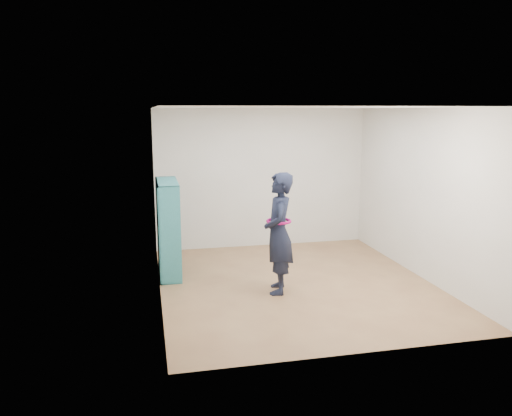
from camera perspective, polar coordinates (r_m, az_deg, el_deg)
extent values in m
plane|color=brown|center=(7.60, 4.58, -8.62)|extent=(4.50, 4.50, 0.00)
plane|color=white|center=(7.16, 4.90, 11.38)|extent=(4.50, 4.50, 0.00)
cube|color=beige|center=(6.95, -11.22, 0.44)|extent=(0.02, 4.50, 2.60)
cube|color=beige|center=(8.08, 18.41, 1.56)|extent=(0.02, 4.50, 2.60)
cube|color=beige|center=(9.41, 0.69, 3.40)|extent=(4.00, 0.02, 2.60)
cube|color=beige|center=(5.21, 12.06, -3.13)|extent=(4.00, 0.02, 2.60)
cube|color=teal|center=(7.44, -9.81, -3.19)|extent=(0.33, 0.02, 1.49)
cube|color=teal|center=(8.51, -10.18, -1.41)|extent=(0.33, 0.02, 1.49)
cube|color=teal|center=(8.17, -9.83, -7.25)|extent=(0.33, 1.12, 0.02)
cube|color=teal|center=(7.84, -10.18, 2.98)|extent=(0.33, 1.12, 0.02)
cube|color=teal|center=(7.97, -11.09, -2.28)|extent=(0.02, 1.12, 1.49)
cube|color=teal|center=(7.80, -9.94, -2.53)|extent=(0.30, 0.02, 1.44)
cube|color=teal|center=(8.15, -10.06, -1.96)|extent=(0.30, 0.02, 1.44)
cube|color=teal|center=(8.06, -9.92, -4.73)|extent=(0.30, 1.07, 0.02)
cube|color=teal|center=(7.97, -10.00, -2.24)|extent=(0.30, 1.07, 0.02)
cube|color=teal|center=(7.90, -10.09, 0.31)|extent=(0.30, 1.07, 0.02)
cube|color=beige|center=(7.81, -9.57, -7.72)|extent=(0.20, 0.13, 0.05)
cube|color=black|center=(7.63, -9.59, -4.65)|extent=(0.17, 0.15, 0.22)
cube|color=maroon|center=(7.54, -9.68, -1.98)|extent=(0.17, 0.15, 0.24)
cube|color=silver|center=(7.53, -9.84, 0.19)|extent=(0.20, 0.13, 0.08)
cube|color=navy|center=(8.07, -9.65, -6.34)|extent=(0.17, 0.15, 0.25)
cube|color=brown|center=(7.98, -9.73, -3.98)|extent=(0.17, 0.15, 0.22)
cube|color=#BFB28C|center=(7.96, -9.88, -1.98)|extent=(0.20, 0.13, 0.05)
cube|color=#26594C|center=(7.82, -9.90, 1.26)|extent=(0.17, 0.15, 0.26)
cube|color=beige|center=(8.42, -9.77, -5.80)|extent=(0.17, 0.15, 0.20)
cube|color=black|center=(8.39, -9.92, -3.75)|extent=(0.20, 0.13, 0.08)
cube|color=maroon|center=(8.24, -9.93, -0.98)|extent=(0.17, 0.15, 0.21)
cube|color=silver|center=(8.18, -10.02, 1.52)|extent=(0.17, 0.15, 0.21)
imported|color=black|center=(7.03, 2.61, -2.90)|extent=(0.54, 0.71, 1.72)
torus|color=#A50C63|center=(6.99, 2.62, -1.50)|extent=(0.43, 0.43, 0.04)
cube|color=silver|center=(7.08, 1.36, -1.84)|extent=(0.01, 0.09, 0.13)
cube|color=black|center=(7.08, 1.36, -1.84)|extent=(0.01, 0.08, 0.12)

